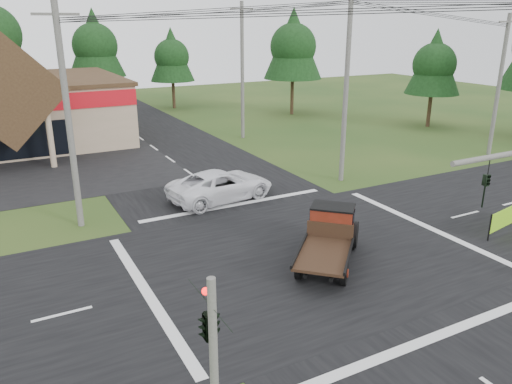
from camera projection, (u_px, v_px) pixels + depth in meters
ground at (305, 255)px, 21.65m from camera, size 120.00×120.00×0.00m
road_ns at (305, 254)px, 21.65m from camera, size 12.00×120.00×0.02m
road_ew at (305, 254)px, 21.65m from camera, size 120.00×12.00×0.02m
traffic_signal_corner at (209, 310)px, 11.06m from camera, size 0.53×2.48×4.40m
utility_pole_nw at (68, 118)px, 23.03m from camera, size 2.00×0.30×10.50m
utility_pole_ne at (346, 87)px, 29.99m from camera, size 2.00×0.30×11.50m
utility_pole_far at (499, 85)px, 36.43m from camera, size 2.00×0.30×10.20m
utility_pole_n at (242, 70)px, 41.73m from camera, size 2.00×0.30×11.20m
tree_row_d at (95, 43)px, 54.35m from camera, size 6.16×6.16×11.11m
tree_row_e at (172, 55)px, 56.67m from camera, size 5.04×5.04×9.09m
tree_side_ne at (293, 44)px, 52.34m from camera, size 6.16×6.16×11.11m
tree_side_e_near at (435, 62)px, 46.31m from camera, size 5.04×5.04×9.09m
antique_flatbed_truck at (328, 239)px, 20.49m from camera, size 5.18×5.26×2.23m
roadside_banner at (509, 218)px, 23.91m from camera, size 3.82×0.84×1.32m
white_pickup at (221, 185)px, 28.14m from camera, size 6.46×3.68×1.70m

